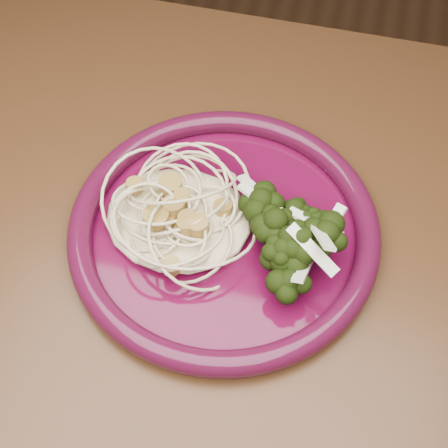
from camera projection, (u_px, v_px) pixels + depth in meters
name	position (u px, v px, depth m)	size (l,w,h in m)	color
dining_table	(210.00, 312.00, 0.71)	(1.20, 0.80, 0.75)	#472814
dinner_plate	(224.00, 229.00, 0.64)	(0.32, 0.32, 0.03)	#460623
spaghetti_pile	(178.00, 213.00, 0.63)	(0.15, 0.13, 0.03)	beige
scallop_cluster	(175.00, 190.00, 0.60)	(0.12, 0.12, 0.04)	#B18E41
broccoli_pile	(282.00, 228.00, 0.61)	(0.09, 0.15, 0.05)	black
onion_garnish	(285.00, 209.00, 0.59)	(0.06, 0.10, 0.06)	#ECE4C7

